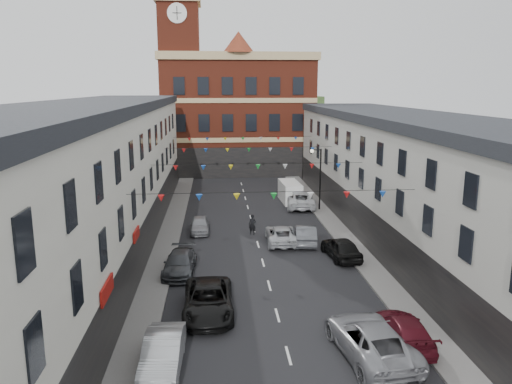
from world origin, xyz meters
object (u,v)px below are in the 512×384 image
object	(u,v)px
car_left_e	(200,225)
car_right_d	(341,248)
car_left_c	(208,300)
white_van	(290,192)
car_right_b	(370,339)
car_left_d	(180,263)
car_right_f	(300,199)
pedestrian	(252,225)
car_right_c	(404,330)
moving_car	(281,234)
street_lamp	(318,171)
car_right_e	(306,234)
car_left_b	(163,353)

from	to	relation	value
car_left_e	car_right_d	bearing A→B (deg)	-36.17
car_left_c	white_van	size ratio (longest dim) A/B	1.20
car_right_d	car_right_b	bearing A→B (deg)	74.74
car_left_d	car_right_f	world-z (taller)	car_right_f
car_right_f	pedestrian	xyz separation A→B (m)	(-5.41, -8.88, 0.01)
car_left_c	car_right_c	bearing A→B (deg)	-22.93
white_van	pedestrian	bearing A→B (deg)	-115.04
car_right_b	moving_car	distance (m)	16.68
car_left_c	white_van	world-z (taller)	white_van
street_lamp	car_left_c	xyz separation A→B (m)	(-10.15, -21.55, -3.13)
car_left_c	car_left_e	size ratio (longest dim) A/B	1.47
car_left_c	car_right_e	size ratio (longest dim) A/B	1.27
car_left_d	car_right_b	size ratio (longest dim) A/B	0.79
car_left_d	car_right_e	bearing A→B (deg)	34.78
street_lamp	car_right_d	world-z (taller)	street_lamp
white_van	car_left_e	bearing A→B (deg)	-133.18
car_right_f	car_right_b	bearing A→B (deg)	91.98
car_right_d	car_right_f	distance (m)	15.09
car_left_c	car_right_d	size ratio (longest dim) A/B	1.25
moving_car	car_right_d	bearing A→B (deg)	136.07
car_left_d	pedestrian	xyz separation A→B (m)	(5.27, 8.15, 0.15)
car_left_e	white_van	distance (m)	13.83
street_lamp	car_right_f	world-z (taller)	street_lamp
car_left_d	car_right_e	world-z (taller)	car_right_e
car_left_b	car_right_f	size ratio (longest dim) A/B	0.78
street_lamp	car_left_e	distance (m)	13.16
car_right_f	moving_car	world-z (taller)	car_right_f
car_right_d	street_lamp	bearing A→B (deg)	-101.21
car_left_b	car_right_f	world-z (taller)	car_right_f
car_left_c	car_right_b	bearing A→B (deg)	-33.92
car_left_c	car_right_d	bearing A→B (deg)	40.88
car_left_b	white_van	size ratio (longest dim) A/B	0.97
car_left_e	car_right_c	world-z (taller)	car_right_c
moving_car	pedestrian	distance (m)	3.13
street_lamp	pedestrian	world-z (taller)	street_lamp
car_left_e	car_right_e	bearing A→B (deg)	-24.40
car_left_c	car_left_b	bearing A→B (deg)	-110.26
car_right_f	moving_car	distance (m)	11.76
car_left_e	car_left_d	bearing A→B (deg)	-96.77
street_lamp	car_right_b	bearing A→B (deg)	-96.40
car_left_c	car_left_d	distance (m)	6.32
car_left_c	car_right_c	distance (m)	9.86
car_right_b	car_left_b	bearing A→B (deg)	-4.79
car_left_b	car_left_c	xyz separation A→B (m)	(1.85, 5.10, 0.03)
car_right_d	car_left_e	bearing A→B (deg)	-42.53
moving_car	pedestrian	world-z (taller)	pedestrian
moving_car	car_right_c	bearing A→B (deg)	105.38
car_left_c	moving_car	xyz separation A→B (m)	(5.40, 11.80, -0.10)
car_right_b	pedestrian	world-z (taller)	pedestrian
car_left_b	moving_car	xyz separation A→B (m)	(7.25, 16.90, -0.07)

